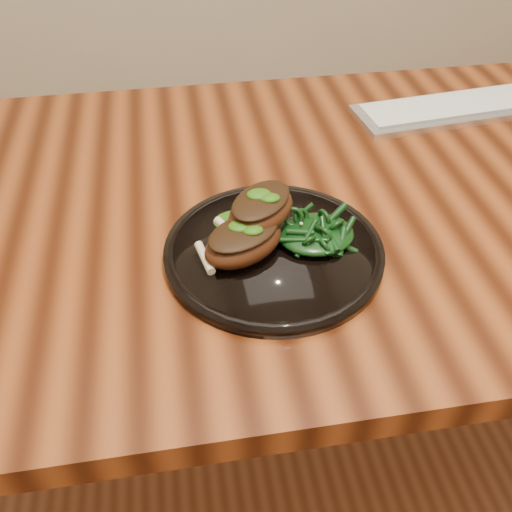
{
  "coord_description": "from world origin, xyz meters",
  "views": [
    {
      "loc": [
        -0.27,
        -0.7,
        1.25
      ],
      "look_at": [
        -0.18,
        -0.17,
        0.78
      ],
      "focal_mm": 40.0,
      "sensor_mm": 36.0,
      "label": 1
    }
  ],
  "objects_px": {
    "plate": "(274,251)",
    "greens_heap": "(316,230)",
    "keyboard": "(456,108)",
    "desk": "(350,228)",
    "lamb_chop_front": "(243,241)"
  },
  "relations": [
    {
      "from": "desk",
      "to": "keyboard",
      "type": "relative_size",
      "value": 4.08
    },
    {
      "from": "greens_heap",
      "to": "keyboard",
      "type": "xyz_separation_m",
      "value": [
        0.35,
        0.34,
        -0.03
      ]
    },
    {
      "from": "lamb_chop_front",
      "to": "keyboard",
      "type": "bearing_deg",
      "value": 38.16
    },
    {
      "from": "keyboard",
      "to": "desk",
      "type": "bearing_deg",
      "value": -141.28
    },
    {
      "from": "plate",
      "to": "lamb_chop_front",
      "type": "bearing_deg",
      "value": -166.0
    },
    {
      "from": "plate",
      "to": "keyboard",
      "type": "relative_size",
      "value": 0.74
    },
    {
      "from": "plate",
      "to": "greens_heap",
      "type": "relative_size",
      "value": 2.83
    },
    {
      "from": "lamb_chop_front",
      "to": "keyboard",
      "type": "relative_size",
      "value": 0.34
    },
    {
      "from": "desk",
      "to": "greens_heap",
      "type": "height_order",
      "value": "greens_heap"
    },
    {
      "from": "plate",
      "to": "lamb_chop_front",
      "type": "relative_size",
      "value": 2.17
    },
    {
      "from": "lamb_chop_front",
      "to": "plate",
      "type": "bearing_deg",
      "value": 14.0
    },
    {
      "from": "plate",
      "to": "greens_heap",
      "type": "xyz_separation_m",
      "value": [
        0.06,
        0.01,
        0.02
      ]
    },
    {
      "from": "desk",
      "to": "keyboard",
      "type": "bearing_deg",
      "value": 38.72
    },
    {
      "from": "plate",
      "to": "keyboard",
      "type": "height_order",
      "value": "keyboard"
    },
    {
      "from": "greens_heap",
      "to": "desk",
      "type": "bearing_deg",
      "value": 53.81
    }
  ]
}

